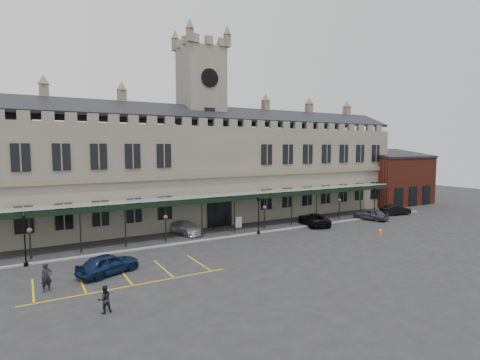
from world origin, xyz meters
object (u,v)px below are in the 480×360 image
lamp_post_right (375,199)px  person_b (104,299)px  station_building (202,171)px  car_taxi (186,228)px  car_right_b (396,210)px  lamp_post_mid (259,211)px  lamp_post_left (24,234)px  person_a (46,277)px  traffic_cone (380,231)px  clock_tower (201,119)px  sign_board (239,222)px  car_van (314,219)px  car_left_a (108,264)px  car_right_a (371,214)px

lamp_post_right → person_b: bearing=-161.9°
station_building → car_taxi: bearing=-127.1°
lamp_post_right → car_taxi: 25.77m
car_right_b → lamp_post_right: bearing=102.9°
lamp_post_mid → lamp_post_left: bearing=-179.8°
car_taxi → lamp_post_left: bearing=-176.8°
person_a → traffic_cone: bearing=-17.7°
clock_tower → lamp_post_right: size_ratio=5.72×
station_building → clock_tower: clock_tower is taller
clock_tower → person_b: bearing=-125.8°
traffic_cone → sign_board: (-11.75, 10.75, 0.28)m
car_van → person_a: size_ratio=2.81×
lamp_post_mid → car_left_a: lamp_post_mid is taller
person_a → car_left_a: bearing=1.6°
person_a → car_van: bearing=-3.9°
sign_board → person_a: (-20.86, -10.75, 0.32)m
car_right_a → car_right_b: 6.05m
person_b → car_van: bearing=-163.6°
lamp_post_mid → car_left_a: (-16.93, -5.36, -1.78)m
station_building → person_a: (-19.20, -17.50, -5.52)m
lamp_post_mid → person_a: 22.26m
lamp_post_left → lamp_post_right: bearing=-0.1°
car_right_b → car_left_a: bearing=108.2°
lamp_post_mid → person_b: 22.13m
car_van → person_b: 29.53m
car_van → car_right_a: bearing=-170.2°
car_left_a → person_b: 6.94m
lamp_post_left → car_van: size_ratio=0.83×
station_building → sign_board: size_ratio=46.25×
person_a → lamp_post_mid: bearing=0.2°
traffic_cone → person_a: size_ratio=0.38×
clock_tower → person_a: bearing=-137.5°
car_van → person_b: size_ratio=3.27×
station_building → lamp_post_mid: 11.51m
car_left_a → traffic_cone: bearing=-115.1°
person_b → lamp_post_left: bearing=-81.0°
lamp_post_right → lamp_post_left: bearing=179.9°
car_right_a → car_right_b: bearing=171.9°
lamp_post_left → person_a: lamp_post_left is taller
car_right_a → car_left_a: bearing=-7.9°
station_building → car_right_a: bearing=-30.9°
lamp_post_left → car_taxi: 16.03m
traffic_cone → person_a: bearing=180.0°
station_building → traffic_cone: station_building is taller
sign_board → person_b: 24.23m
person_b → sign_board: bearing=-147.3°
lamp_post_left → car_right_a: bearing=-1.0°
lamp_post_left → car_right_a: size_ratio=1.01×
clock_tower → car_van: (10.23, -10.32, -12.37)m
lamp_post_right → person_a: (-39.56, -6.70, -1.62)m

